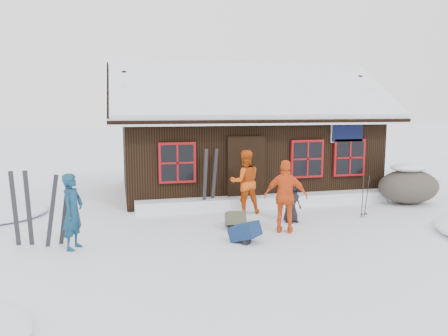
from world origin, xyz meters
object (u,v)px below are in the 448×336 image
(skier_orange_right, at_px, (286,197))
(ski_poles, at_px, (365,197))
(backpack_olive, at_px, (235,222))
(backpack_blue, at_px, (245,235))
(skier_crouched, at_px, (292,202))
(skier_orange_left, at_px, (245,182))
(boulder, at_px, (408,185))
(skier_teal, at_px, (73,212))
(ski_pair_left, at_px, (58,211))

(skier_orange_right, distance_m, ski_poles, 2.72)
(skier_orange_right, relative_size, backpack_olive, 2.88)
(ski_poles, relative_size, backpack_blue, 1.98)
(skier_crouched, bearing_deg, skier_orange_left, 104.57)
(skier_orange_right, height_order, boulder, skier_orange_right)
(skier_teal, xyz_separation_m, ski_pair_left, (-0.32, 0.35, -0.05))
(backpack_olive, bearing_deg, skier_teal, -162.20)
(ski_pair_left, height_order, backpack_olive, ski_pair_left)
(skier_orange_right, xyz_separation_m, ski_poles, (2.56, 0.86, -0.31))
(skier_orange_left, height_order, backpack_olive, skier_orange_left)
(skier_teal, xyz_separation_m, skier_crouched, (5.13, 0.90, -0.25))
(skier_teal, height_order, skier_orange_left, skier_orange_left)
(backpack_olive, bearing_deg, boulder, 20.81)
(skier_crouched, relative_size, boulder, 0.57)
(skier_orange_left, relative_size, skier_orange_right, 1.03)
(skier_orange_left, relative_size, boulder, 0.93)
(skier_crouched, height_order, boulder, boulder)
(ski_poles, height_order, backpack_blue, ski_poles)
(skier_orange_right, bearing_deg, backpack_olive, -4.82)
(skier_teal, distance_m, ski_pair_left, 0.48)
(skier_orange_right, xyz_separation_m, backpack_blue, (-1.12, -0.49, -0.69))
(skier_orange_left, distance_m, ski_pair_left, 4.93)
(skier_orange_left, height_order, skier_orange_right, skier_orange_left)
(skier_crouched, bearing_deg, ski_poles, -18.80)
(skier_teal, relative_size, boulder, 0.84)
(skier_crouched, bearing_deg, backpack_olive, 167.67)
(boulder, xyz_separation_m, backpack_blue, (-5.87, -2.52, -0.39))
(skier_orange_left, bearing_deg, boulder, -179.35)
(boulder, distance_m, backpack_olive, 5.97)
(skier_crouched, height_order, backpack_blue, skier_crouched)
(boulder, bearing_deg, backpack_olive, -166.14)
(backpack_olive, bearing_deg, skier_crouched, 14.64)
(skier_orange_right, bearing_deg, ski_pair_left, 22.45)
(skier_crouched, height_order, ski_poles, ski_poles)
(skier_teal, xyz_separation_m, skier_orange_left, (4.27, 2.14, 0.09))
(skier_teal, distance_m, backpack_olive, 3.73)
(ski_pair_left, bearing_deg, skier_crouched, 3.78)
(skier_crouched, bearing_deg, ski_pair_left, 165.66)
(skier_orange_left, bearing_deg, backpack_olive, 66.35)
(skier_teal, xyz_separation_m, skier_orange_right, (4.64, 0.09, 0.06))
(ski_poles, height_order, backpack_olive, ski_poles)
(skier_orange_right, distance_m, backpack_blue, 1.40)
(ski_poles, bearing_deg, skier_teal, -172.56)
(skier_teal, height_order, boulder, skier_teal)
(skier_teal, distance_m, backpack_blue, 3.60)
(skier_teal, height_order, backpack_blue, skier_teal)
(ski_poles, relative_size, backpack_olive, 1.96)
(skier_orange_left, xyz_separation_m, ski_pair_left, (-4.59, -1.79, -0.14))
(skier_orange_right, distance_m, ski_pair_left, 4.97)
(ski_pair_left, bearing_deg, ski_poles, 2.55)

